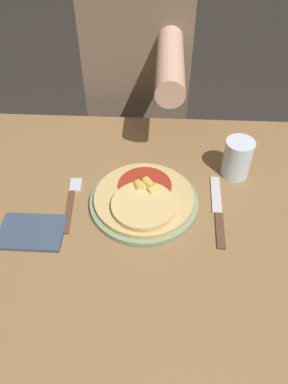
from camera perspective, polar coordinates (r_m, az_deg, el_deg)
name	(u,v)px	position (r m, az deg, el deg)	size (l,w,h in m)	color
ground_plane	(140,346)	(1.50, -0.62, -22.45)	(8.00, 8.00, 0.00)	#2D2823
dining_table	(138,244)	(0.95, -0.91, -7.96)	(1.24, 0.77, 0.74)	olive
plate	(144,202)	(0.87, 0.00, -1.51)	(0.25, 0.25, 0.01)	gray
pizza	(144,199)	(0.86, -0.01, -1.01)	(0.23, 0.23, 0.04)	tan
fork	(72,200)	(0.90, -10.95, -1.24)	(0.03, 0.18, 0.00)	brown
knife	(218,211)	(0.88, 11.20, -2.90)	(0.03, 0.22, 0.00)	brown
drinking_glass	(237,158)	(0.95, 14.03, 5.02)	(0.07, 0.07, 0.10)	silver
napkin	(32,232)	(0.86, -16.76, -5.82)	(0.14, 0.10, 0.01)	#38475B
person_diner	(139,82)	(1.30, -0.75, 16.40)	(0.32, 0.52, 1.29)	#2D2D38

